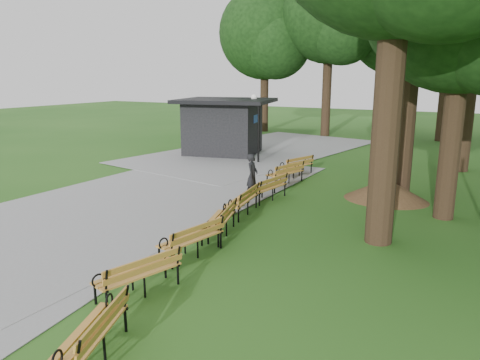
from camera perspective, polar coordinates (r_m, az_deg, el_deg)
The scene contains 14 objects.
ground at distance 12.17m, azimuth -6.51°, elevation -7.66°, with size 100.00×100.00×0.00m, color #245819.
path at distance 16.77m, azimuth -11.91°, elevation -1.94°, with size 12.00×38.00×0.06m, color gray.
person at distance 16.19m, azimuth 1.57°, elevation 0.56°, with size 0.57×0.38×1.57m, color black.
kiosk at distance 25.18m, azimuth -2.16°, elevation 6.75°, with size 4.87×4.24×3.05m, color black, non-canonical shape.
lamp_post at distance 24.95m, azimuth 1.76°, elevation 8.60°, with size 0.32×0.32×3.29m.
dirt_mound at distance 16.70m, azimuth 17.95°, elevation -1.12°, with size 2.44×2.44×0.76m, color #47301C.
bench_0 at distance 7.64m, azimuth -18.40°, elevation -17.89°, with size 1.90×0.64×0.88m, color #BD7B2B, non-canonical shape.
bench_1 at distance 9.41m, azimuth -12.74°, elevation -11.41°, with size 1.90×0.64×0.88m, color #BD7B2B, non-canonical shape.
bench_2 at distance 11.07m, azimuth -6.19°, elevation -7.36°, with size 1.90×0.64×0.88m, color #BD7B2B, non-canonical shape.
bench_3 at distance 12.36m, azimuth -2.72°, elevation -5.09°, with size 1.90×0.64×0.88m, color #BD7B2B, non-canonical shape.
bench_4 at distance 14.25m, azimuth 0.16°, elevation -2.60°, with size 1.90×0.64×0.88m, color #BD7B2B, non-canonical shape.
bench_5 at distance 15.91m, azimuth 3.47°, elevation -0.96°, with size 1.90×0.64×0.88m, color #BD7B2B, non-canonical shape.
bench_6 at distance 18.37m, azimuth 5.68°, elevation 0.90°, with size 1.90×0.64×0.88m, color #BD7B2B, non-canonical shape.
bench_7 at distance 19.91m, azimuth 7.01°, elevation 1.82°, with size 1.90×0.64×0.88m, color #BD7B2B, non-canonical shape.
Camera 1 is at (6.58, -9.29, 4.28)m, focal length 33.86 mm.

